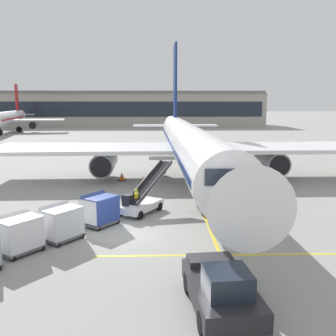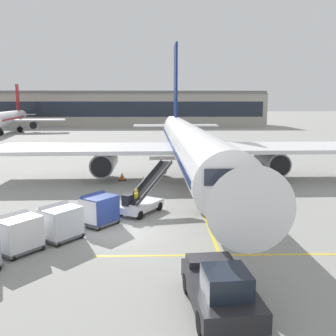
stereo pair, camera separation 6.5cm
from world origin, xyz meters
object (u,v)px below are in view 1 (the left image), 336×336
pushback_tug (221,289)px  baggage_cart_third (18,233)px  distant_airplane (7,119)px  ground_crew_by_loader (88,208)px  baggage_cart_lead (99,209)px  safety_cone_nose_mark (143,180)px  belt_loader (142,199)px  baggage_cart_second (61,222)px  safety_cone_engine_keepout (144,184)px  parked_airplane (188,143)px  safety_cone_wingtip (122,176)px  ground_crew_by_carts (136,200)px

pushback_tug → baggage_cart_third: bearing=148.8°
baggage_cart_third → distant_airplane: 81.49m
ground_crew_by_loader → distant_airplane: bearing=114.5°
baggage_cart_lead → pushback_tug: baggage_cart_lead is taller
pushback_tug → safety_cone_nose_mark: bearing=99.6°
baggage_cart_third → safety_cone_nose_mark: (5.46, 15.78, -0.68)m
baggage_cart_lead → pushback_tug: 11.22m
belt_loader → safety_cone_nose_mark: size_ratio=7.72×
safety_cone_nose_mark → baggage_cart_second: bearing=-105.2°
baggage_cart_third → distant_airplane: (-29.96, 75.75, 2.42)m
safety_cone_engine_keepout → ground_crew_by_loader: bearing=-107.2°
parked_airplane → pushback_tug: (-0.68, -24.28, -2.55)m
baggage_cart_second → safety_cone_wingtip: 15.81m
parked_airplane → ground_crew_by_carts: size_ratio=27.01×
pushback_tug → parked_airplane: bearing=88.4°
baggage_cart_second → baggage_cart_third: size_ratio=1.00×
parked_airplane → ground_crew_by_loader: size_ratio=27.01×
safety_cone_wingtip → ground_crew_by_loader: bearing=-93.4°
baggage_cart_third → pushback_tug: 10.60m
baggage_cart_second → safety_cone_nose_mark: bearing=74.8°
distant_airplane → baggage_cart_second: bearing=-66.9°
belt_loader → safety_cone_engine_keepout: 7.25m
parked_airplane → belt_loader: parked_airplane is taller
belt_loader → baggage_cart_third: belt_loader is taller
baggage_cart_second → baggage_cart_third: bearing=-134.0°
distant_airplane → parked_airplane: bearing=-55.1°
safety_cone_engine_keepout → safety_cone_wingtip: (-2.20, 3.39, 0.02)m
baggage_cart_lead → distant_airplane: 79.00m
baggage_cart_lead → safety_cone_engine_keepout: baggage_cart_lead is taller
ground_crew_by_loader → safety_cone_engine_keepout: (2.97, 9.63, -0.64)m
pushback_tug → distant_airplane: distant_airplane is taller
baggage_cart_lead → belt_loader: bearing=46.9°
belt_loader → baggage_cart_lead: 3.62m
belt_loader → pushback_tug: bearing=-75.0°
baggage_cart_second → distant_airplane: size_ratio=0.07×
baggage_cart_third → safety_cone_engine_keepout: size_ratio=3.61×
belt_loader → baggage_cart_lead: size_ratio=1.93×
baggage_cart_third → safety_cone_nose_mark: size_ratio=4.01×
baggage_cart_lead → safety_cone_wingtip: bearing=89.6°
pushback_tug → safety_cone_wingtip: size_ratio=5.90×
belt_loader → safety_cone_engine_keepout: size_ratio=6.97×
ground_crew_by_loader → distant_airplane: size_ratio=0.05×
safety_cone_engine_keepout → safety_cone_nose_mark: (-0.13, 1.78, -0.04)m
belt_loader → ground_crew_by_loader: bearing=-142.8°
baggage_cart_third → pushback_tug: baggage_cart_third is taller
baggage_cart_third → distant_airplane: distant_airplane is taller
belt_loader → ground_crew_by_carts: bearing=-126.1°
baggage_cart_lead → safety_cone_engine_keepout: bearing=77.0°
safety_cone_wingtip → baggage_cart_second: bearing=-96.4°
baggage_cart_second → safety_cone_wingtip: baggage_cart_second is taller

